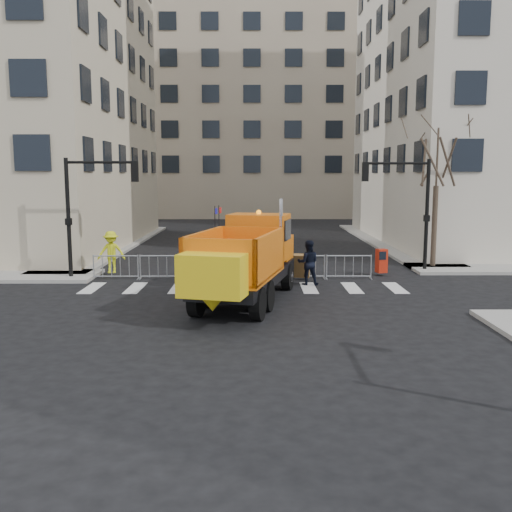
{
  "coord_description": "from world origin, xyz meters",
  "views": [
    {
      "loc": [
        0.24,
        -17.73,
        4.63
      ],
      "look_at": [
        0.3,
        2.5,
        1.77
      ],
      "focal_mm": 40.0,
      "sensor_mm": 36.0,
      "label": 1
    }
  ],
  "objects_px": {
    "worker": "(111,252)",
    "newspaper_box": "(381,261)",
    "cop_b": "(308,263)",
    "cop_a": "(261,259)",
    "cop_c": "(241,261)",
    "plow_truck": "(245,258)"
  },
  "relations": [
    {
      "from": "worker",
      "to": "newspaper_box",
      "type": "distance_m",
      "value": 12.53
    },
    {
      "from": "plow_truck",
      "to": "newspaper_box",
      "type": "xyz_separation_m",
      "value": [
        6.24,
        5.72,
        -0.97
      ]
    },
    {
      "from": "cop_a",
      "to": "cop_b",
      "type": "relative_size",
      "value": 1.06
    },
    {
      "from": "cop_c",
      "to": "newspaper_box",
      "type": "bearing_deg",
      "value": 135.67
    },
    {
      "from": "cop_a",
      "to": "cop_b",
      "type": "bearing_deg",
      "value": 129.93
    },
    {
      "from": "cop_a",
      "to": "cop_c",
      "type": "xyz_separation_m",
      "value": [
        -0.86,
        0.0,
        -0.11
      ]
    },
    {
      "from": "plow_truck",
      "to": "cop_a",
      "type": "xyz_separation_m",
      "value": [
        0.62,
        4.32,
        -0.66
      ]
    },
    {
      "from": "plow_truck",
      "to": "worker",
      "type": "height_order",
      "value": "plow_truck"
    },
    {
      "from": "plow_truck",
      "to": "worker",
      "type": "xyz_separation_m",
      "value": [
        -6.29,
        5.7,
        -0.55
      ]
    },
    {
      "from": "cop_a",
      "to": "cop_b",
      "type": "xyz_separation_m",
      "value": [
        2.0,
        -0.78,
        -0.06
      ]
    },
    {
      "from": "cop_c",
      "to": "cop_b",
      "type": "bearing_deg",
      "value": 108.18
    },
    {
      "from": "plow_truck",
      "to": "cop_b",
      "type": "height_order",
      "value": "plow_truck"
    },
    {
      "from": "worker",
      "to": "newspaper_box",
      "type": "xyz_separation_m",
      "value": [
        12.53,
        0.02,
        -0.42
      ]
    },
    {
      "from": "cop_b",
      "to": "newspaper_box",
      "type": "distance_m",
      "value": 4.23
    },
    {
      "from": "cop_c",
      "to": "newspaper_box",
      "type": "height_order",
      "value": "cop_c"
    },
    {
      "from": "worker",
      "to": "cop_a",
      "type": "bearing_deg",
      "value": -17.99
    },
    {
      "from": "plow_truck",
      "to": "worker",
      "type": "bearing_deg",
      "value": 61.73
    },
    {
      "from": "cop_a",
      "to": "worker",
      "type": "bearing_deg",
      "value": -39.95
    },
    {
      "from": "plow_truck",
      "to": "newspaper_box",
      "type": "relative_size",
      "value": 9.12
    },
    {
      "from": "plow_truck",
      "to": "cop_b",
      "type": "distance_m",
      "value": 4.46
    },
    {
      "from": "plow_truck",
      "to": "cop_a",
      "type": "relative_size",
      "value": 4.95
    },
    {
      "from": "plow_truck",
      "to": "cop_c",
      "type": "xyz_separation_m",
      "value": [
        -0.24,
        4.32,
        -0.78
      ]
    }
  ]
}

